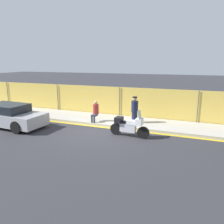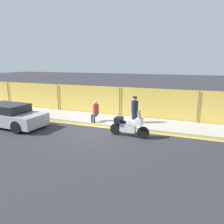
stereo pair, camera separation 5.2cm
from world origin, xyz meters
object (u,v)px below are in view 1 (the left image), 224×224
(motorcycle, at_px, (129,126))
(person_seated_on_curb, at_px, (95,110))
(parked_car_right_down_street, at_px, (10,116))
(officer_standing, at_px, (135,110))

(motorcycle, height_order, person_seated_on_curb, person_seated_on_curb)
(person_seated_on_curb, bearing_deg, motorcycle, -29.82)
(motorcycle, height_order, parked_car_right_down_street, motorcycle)
(officer_standing, distance_m, person_seated_on_curb, 2.47)
(motorcycle, bearing_deg, person_seated_on_curb, 153.68)
(officer_standing, bearing_deg, motorcycle, -82.22)
(parked_car_right_down_street, bearing_deg, person_seated_on_curb, 30.23)
(officer_standing, bearing_deg, parked_car_right_down_street, -156.85)
(officer_standing, xyz_separation_m, person_seated_on_curb, (-2.40, -0.59, -0.10))
(officer_standing, height_order, parked_car_right_down_street, officer_standing)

